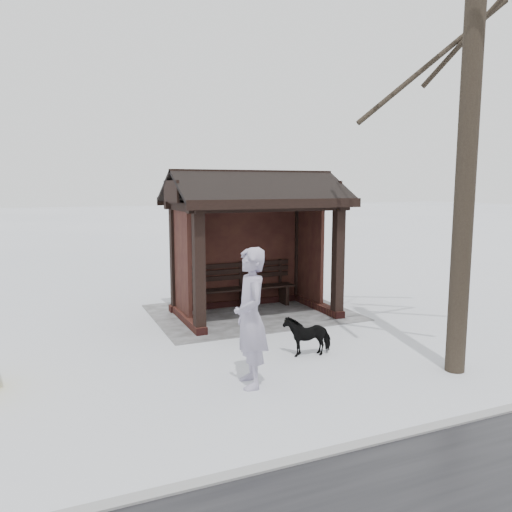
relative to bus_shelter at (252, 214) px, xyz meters
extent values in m
plane|color=silver|center=(0.00, 0.16, -2.17)|extent=(120.00, 120.00, 0.00)
cube|color=gray|center=(0.00, 5.66, -2.16)|extent=(120.00, 0.15, 0.06)
cube|color=#949499|center=(0.00, -0.04, -2.16)|extent=(4.20, 3.20, 0.02)
cube|color=#3B1715|center=(0.00, -0.74, -2.09)|extent=(3.30, 0.22, 0.16)
cube|color=#3B1715|center=(-1.50, 0.16, -2.09)|extent=(0.22, 2.10, 0.16)
cube|color=#3B1715|center=(1.50, 0.16, -2.09)|extent=(0.22, 2.10, 0.16)
cube|color=black|center=(-1.50, 1.06, -1.02)|extent=(0.20, 0.20, 2.30)
cube|color=black|center=(1.50, 1.06, -1.02)|extent=(0.20, 0.20, 2.30)
cube|color=black|center=(-1.50, -0.74, -1.02)|extent=(0.20, 0.20, 2.30)
cube|color=black|center=(1.50, -0.74, -1.02)|extent=(0.20, 0.20, 2.30)
cube|color=black|center=(0.00, -0.74, -0.94)|extent=(2.80, 0.08, 2.14)
cube|color=black|center=(-1.50, -0.16, -0.94)|extent=(0.08, 1.17, 2.14)
cube|color=black|center=(1.50, -0.16, -0.94)|extent=(0.08, 1.17, 2.14)
cube|color=black|center=(0.00, 1.06, 0.19)|extent=(3.40, 0.20, 0.18)
cube|color=black|center=(0.00, -0.74, 0.19)|extent=(3.40, 0.20, 0.18)
cylinder|color=black|center=(-1.50, 4.36, 2.11)|extent=(0.29, 0.29, 8.55)
imported|color=#9F98B3|center=(1.54, 3.66, -1.19)|extent=(0.56, 0.76, 1.94)
imported|color=black|center=(0.18, 2.81, -1.84)|extent=(0.80, 0.44, 0.64)
camera|label=1|loc=(4.08, 9.82, 0.60)|focal=35.00mm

